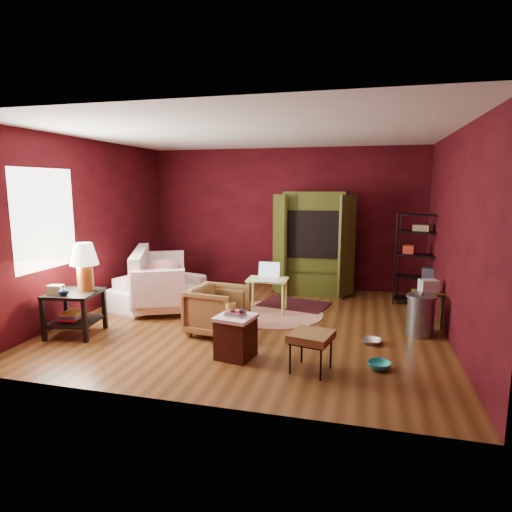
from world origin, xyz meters
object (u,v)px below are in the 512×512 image
(sofa, at_px, (158,283))
(wire_shelving, at_px, (420,256))
(armchair, at_px, (218,308))
(side_table, at_px, (79,280))
(hamper, at_px, (236,336))
(tv_armoire, at_px, (314,241))
(laptop_desk, at_px, (268,282))

(sofa, distance_m, wire_shelving, 4.58)
(wire_shelving, bearing_deg, armchair, -126.24)
(sofa, bearing_deg, armchair, -113.13)
(side_table, relative_size, wire_shelving, 0.81)
(hamper, bearing_deg, tv_armoire, 81.02)
(sofa, distance_m, armchair, 1.99)
(hamper, xyz_separation_m, wire_shelving, (2.40, 3.00, 0.60))
(side_table, height_order, hamper, side_table)
(armchair, xyz_separation_m, wire_shelving, (2.90, 2.26, 0.50))
(tv_armoire, height_order, wire_shelving, tv_armoire)
(armchair, xyz_separation_m, laptop_desk, (0.44, 1.21, 0.13))
(sofa, xyz_separation_m, side_table, (-0.31, -1.71, 0.40))
(tv_armoire, bearing_deg, hamper, -102.03)
(side_table, bearing_deg, sofa, 79.75)
(tv_armoire, bearing_deg, sofa, -155.49)
(armchair, distance_m, laptop_desk, 1.29)
(sofa, relative_size, tv_armoire, 0.96)
(sofa, xyz_separation_m, tv_armoire, (2.57, 1.34, 0.65))
(tv_armoire, bearing_deg, wire_shelving, -13.10)
(hamper, xyz_separation_m, laptop_desk, (-0.05, 1.96, 0.23))
(armchair, relative_size, wire_shelving, 0.47)
(sofa, bearing_deg, hamper, -118.56)
(wire_shelving, bearing_deg, laptop_desk, -141.05)
(side_table, height_order, tv_armoire, tv_armoire)
(sofa, bearing_deg, side_table, -174.45)
(sofa, xyz_separation_m, wire_shelving, (4.44, 1.01, 0.51))
(side_table, distance_m, tv_armoire, 4.20)
(hamper, xyz_separation_m, tv_armoire, (0.53, 3.34, 0.74))
(armchair, distance_m, tv_armoire, 2.86)
(armchair, bearing_deg, laptop_desk, -11.64)
(side_table, xyz_separation_m, wire_shelving, (4.75, 2.72, 0.10))
(sofa, relative_size, wire_shelving, 1.17)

